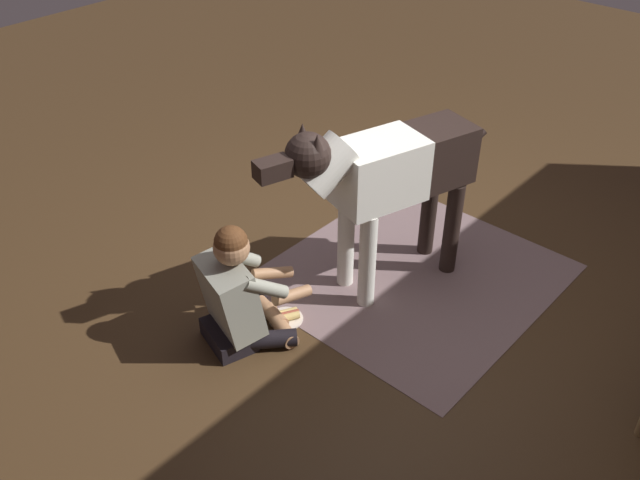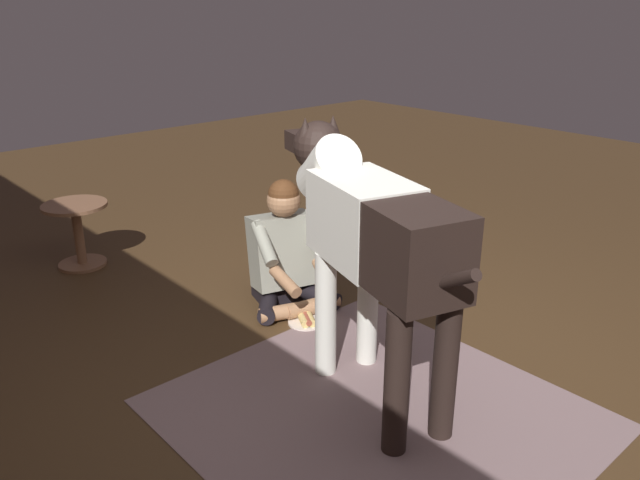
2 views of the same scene
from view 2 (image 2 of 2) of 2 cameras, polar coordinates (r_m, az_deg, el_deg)
ground_plane at (r=3.29m, az=5.82°, el=-13.64°), size 13.78×13.78×0.00m
area_rug at (r=3.15m, az=5.14°, el=-15.32°), size 1.82×1.71×0.01m
person_sitting_on_floor at (r=4.01m, az=-3.11°, el=-1.33°), size 0.70×0.59×0.83m
large_dog at (r=2.95m, az=4.46°, el=0.69°), size 1.62×0.64×1.30m
hot_dog_on_plate at (r=3.89m, az=-1.27°, el=-7.17°), size 0.22×0.22×0.06m
round_side_table at (r=4.93m, az=-21.02°, el=0.98°), size 0.46×0.46×0.48m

